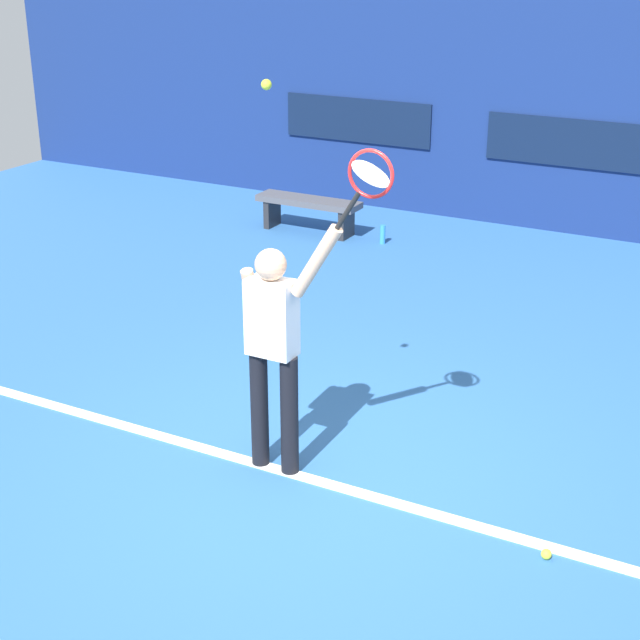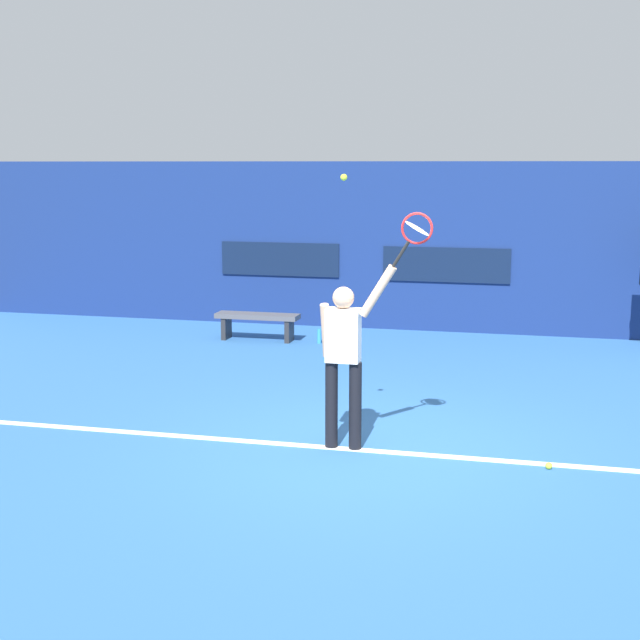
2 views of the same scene
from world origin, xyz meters
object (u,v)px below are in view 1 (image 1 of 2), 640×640
(water_bottle, at_px, (383,234))
(spare_ball, at_px, (546,554))
(tennis_player, at_px, (274,342))
(tennis_racket, at_px, (368,178))
(court_bench, at_px, (308,207))
(tennis_ball, at_px, (266,85))

(water_bottle, height_order, spare_ball, water_bottle)
(tennis_player, xyz_separation_m, water_bottle, (-1.58, 5.31, -0.89))
(spare_ball, bearing_deg, tennis_racket, 173.99)
(tennis_player, bearing_deg, spare_ball, -4.08)
(spare_ball, bearing_deg, court_bench, 130.77)
(tennis_racket, xyz_separation_m, water_bottle, (-2.29, 5.31, -2.14))
(tennis_player, distance_m, water_bottle, 5.61)
(tennis_player, distance_m, spare_ball, 2.28)
(tennis_player, height_order, water_bottle, tennis_player)
(tennis_ball, height_order, water_bottle, tennis_ball)
(tennis_ball, bearing_deg, tennis_player, 61.44)
(tennis_racket, bearing_deg, tennis_ball, -179.14)
(water_bottle, bearing_deg, tennis_ball, -73.51)
(tennis_racket, relative_size, spare_ball, 8.90)
(water_bottle, distance_m, spare_ball, 6.56)
(court_bench, xyz_separation_m, spare_ball, (4.70, -5.45, -0.30))
(tennis_ball, relative_size, water_bottle, 0.28)
(court_bench, bearing_deg, tennis_racket, -57.78)
(court_bench, height_order, spare_ball, court_bench)
(tennis_ball, bearing_deg, court_bench, 116.34)
(court_bench, relative_size, spare_ball, 20.59)
(tennis_racket, height_order, spare_ball, tennis_racket)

